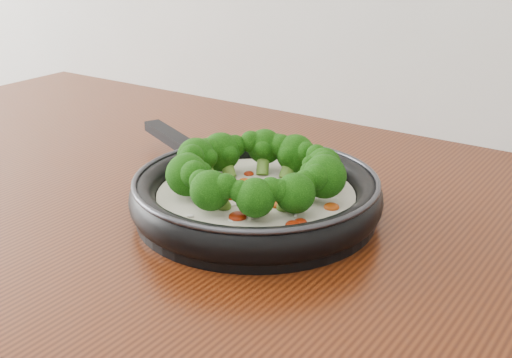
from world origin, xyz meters
The scene contains 1 object.
skillet centered at (0.06, 1.06, 0.93)m, with size 0.51×0.41×0.09m.
Camera 1 is at (0.49, 0.43, 1.25)m, focal length 46.88 mm.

